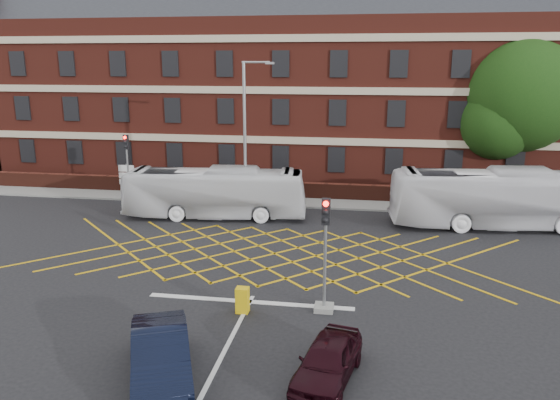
% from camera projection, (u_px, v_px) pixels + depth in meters
% --- Properties ---
extents(ground, '(120.00, 120.00, 0.00)m').
position_uv_depth(ground, '(267.00, 269.00, 24.26)').
color(ground, black).
rests_on(ground, ground).
extents(victorian_building, '(51.00, 12.17, 20.40)m').
position_uv_depth(victorian_building, '(321.00, 76.00, 43.33)').
color(victorian_building, '#5E2118').
rests_on(victorian_building, ground).
extents(boundary_wall, '(56.00, 0.50, 1.10)m').
position_uv_depth(boundary_wall, '(303.00, 191.00, 36.56)').
color(boundary_wall, '#481C13').
rests_on(boundary_wall, ground).
extents(far_pavement, '(60.00, 3.00, 0.12)m').
position_uv_depth(far_pavement, '(301.00, 201.00, 35.72)').
color(far_pavement, slate).
rests_on(far_pavement, ground).
extents(box_junction_hatching, '(8.22, 8.22, 0.02)m').
position_uv_depth(box_junction_hatching, '(275.00, 253.00, 26.17)').
color(box_junction_hatching, '#CC990C').
rests_on(box_junction_hatching, ground).
extents(stop_line, '(8.00, 0.30, 0.02)m').
position_uv_depth(stop_line, '(250.00, 302.00, 20.91)').
color(stop_line, silver).
rests_on(stop_line, ground).
extents(bus_left, '(10.83, 3.55, 2.96)m').
position_uv_depth(bus_left, '(215.00, 193.00, 32.00)').
color(bus_left, silver).
rests_on(bus_left, ground).
extents(bus_right, '(12.01, 3.87, 3.29)m').
position_uv_depth(bus_right, '(500.00, 198.00, 29.98)').
color(bus_right, white).
rests_on(bus_right, ground).
extents(car_navy, '(3.26, 4.85, 1.51)m').
position_uv_depth(car_navy, '(161.00, 356.00, 15.62)').
color(car_navy, black).
rests_on(car_navy, ground).
extents(car_maroon, '(2.16, 3.84, 1.23)m').
position_uv_depth(car_maroon, '(328.00, 360.00, 15.66)').
color(car_maroon, black).
rests_on(car_maroon, ground).
extents(deciduous_tree, '(7.92, 7.78, 10.62)m').
position_uv_depth(deciduous_tree, '(519.00, 103.00, 36.94)').
color(deciduous_tree, black).
rests_on(deciduous_tree, ground).
extents(traffic_light_near, '(0.70, 0.70, 4.27)m').
position_uv_depth(traffic_light_near, '(325.00, 266.00, 19.77)').
color(traffic_light_near, slate).
rests_on(traffic_light_near, ground).
extents(traffic_light_far, '(0.70, 0.70, 4.27)m').
position_uv_depth(traffic_light_far, '(128.00, 172.00, 36.44)').
color(traffic_light_far, slate).
rests_on(traffic_light_far, ground).
extents(street_lamp, '(2.25, 1.00, 8.97)m').
position_uv_depth(street_lamp, '(246.00, 164.00, 32.15)').
color(street_lamp, slate).
rests_on(street_lamp, ground).
extents(direction_signs, '(1.10, 0.16, 2.20)m').
position_uv_depth(direction_signs, '(127.00, 176.00, 37.22)').
color(direction_signs, gray).
rests_on(direction_signs, ground).
extents(utility_cabinet, '(0.46, 0.39, 0.96)m').
position_uv_depth(utility_cabinet, '(242.00, 300.00, 19.94)').
color(utility_cabinet, gold).
rests_on(utility_cabinet, ground).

